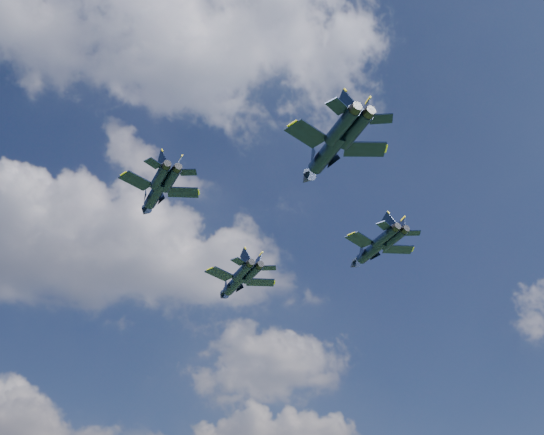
{
  "coord_description": "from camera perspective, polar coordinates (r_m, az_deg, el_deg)",
  "views": [
    {
      "loc": [
        -5.56,
        -81.81,
        16.57
      ],
      "look_at": [
        5.8,
        -2.68,
        65.59
      ],
      "focal_mm": 45.0,
      "sensor_mm": 36.0,
      "label": 1
    }
  ],
  "objects": [
    {
      "name": "jet_lead",
      "position": [
        108.66,
        -3.16,
        -5.56
      ],
      "size": [
        11.25,
        15.31,
        3.61
      ],
      "rotation": [
        0.0,
        0.0,
        0.31
      ],
      "color": "black"
    },
    {
      "name": "jet_right",
      "position": [
        103.43,
        8.23,
        -2.8
      ],
      "size": [
        11.03,
        15.02,
        3.54
      ],
      "rotation": [
        0.0,
        0.0,
        0.31
      ],
      "color": "black"
    },
    {
      "name": "jet_slot",
      "position": [
        82.55,
        4.54,
        5.34
      ],
      "size": [
        12.77,
        17.14,
        4.03
      ],
      "rotation": [
        0.0,
        0.0,
        0.25
      ],
      "color": "black"
    },
    {
      "name": "jet_left",
      "position": [
        91.53,
        -9.77,
        1.89
      ],
      "size": [
        10.39,
        14.12,
        3.32
      ],
      "rotation": [
        0.0,
        0.0,
        0.3
      ],
      "color": "black"
    }
  ]
}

